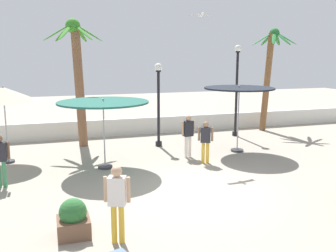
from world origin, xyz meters
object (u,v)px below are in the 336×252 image
(palm_tree_0, at_px, (269,67))
(lamp_post_2, at_px, (158,98))
(patio_umbrella_1, at_px, (239,91))
(palm_tree_1, at_px, (77,70))
(planter, at_px, (73,219))
(guest_2, at_px, (0,156))
(patio_umbrella_4, at_px, (3,95))
(guest_3, at_px, (188,132))
(seagull_1, at_px, (201,15))
(guest_0, at_px, (206,138))
(guest_1, at_px, (117,197))
(lamp_post_0, at_px, (237,86))
(patio_umbrella_2, at_px, (103,105))

(palm_tree_0, relative_size, lamp_post_2, 1.47)
(patio_umbrella_1, bearing_deg, palm_tree_1, 154.27)
(planter, bearing_deg, patio_umbrella_1, 38.52)
(guest_2, bearing_deg, planter, -64.55)
(palm_tree_1, bearing_deg, guest_2, -120.31)
(patio_umbrella_4, relative_size, lamp_post_2, 0.79)
(palm_tree_0, height_order, guest_3, palm_tree_0)
(seagull_1, relative_size, planter, 1.19)
(guest_0, bearing_deg, palm_tree_0, 40.49)
(lamp_post_2, bearing_deg, seagull_1, -58.79)
(patio_umbrella_1, distance_m, patio_umbrella_4, 8.87)
(palm_tree_0, relative_size, guest_2, 3.30)
(lamp_post_2, distance_m, guest_0, 3.37)
(patio_umbrella_4, relative_size, guest_0, 1.83)
(guest_0, bearing_deg, guest_3, 109.09)
(palm_tree_0, height_order, guest_2, palm_tree_0)
(seagull_1, bearing_deg, palm_tree_1, 146.37)
(patio_umbrella_1, bearing_deg, guest_1, -134.70)
(patio_umbrella_4, xyz_separation_m, palm_tree_1, (2.75, 1.82, 0.77))
(guest_3, relative_size, seagull_1, 1.64)
(seagull_1, bearing_deg, guest_1, -125.41)
(palm_tree_1, bearing_deg, guest_3, -39.73)
(lamp_post_0, height_order, seagull_1, seagull_1)
(palm_tree_1, height_order, seagull_1, seagull_1)
(patio_umbrella_4, bearing_deg, palm_tree_1, 33.45)
(lamp_post_0, distance_m, guest_3, 4.92)
(guest_0, bearing_deg, lamp_post_2, 106.16)
(patio_umbrella_4, xyz_separation_m, seagull_1, (7.11, -1.08, 2.86))
(palm_tree_1, distance_m, guest_1, 9.31)
(guest_1, xyz_separation_m, seagull_1, (4.36, 6.13, 4.35))
(patio_umbrella_1, distance_m, lamp_post_2, 3.40)
(patio_umbrella_1, bearing_deg, lamp_post_0, 63.73)
(guest_2, relative_size, seagull_1, 1.57)
(lamp_post_2, height_order, guest_0, lamp_post_2)
(patio_umbrella_2, relative_size, guest_2, 1.95)
(patio_umbrella_1, height_order, guest_2, patio_umbrella_1)
(guest_0, distance_m, planter, 6.63)
(guest_2, xyz_separation_m, seagull_1, (7.05, 1.70, 4.41))
(patio_umbrella_2, xyz_separation_m, guest_0, (3.59, -0.50, -1.31))
(guest_2, bearing_deg, lamp_post_2, 30.95)
(patio_umbrella_2, xyz_separation_m, guest_2, (-3.22, -1.01, -1.27))
(palm_tree_1, distance_m, guest_3, 5.43)
(guest_3, distance_m, seagull_1, 4.41)
(patio_umbrella_2, distance_m, guest_1, 5.60)
(lamp_post_0, distance_m, guest_2, 11.14)
(lamp_post_2, relative_size, seagull_1, 3.53)
(lamp_post_2, bearing_deg, guest_2, -149.05)
(patio_umbrella_1, distance_m, palm_tree_1, 6.76)
(patio_umbrella_2, xyz_separation_m, planter, (-1.40, -4.83, -1.85))
(patio_umbrella_1, xyz_separation_m, guest_1, (-6.05, -6.11, -1.45))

